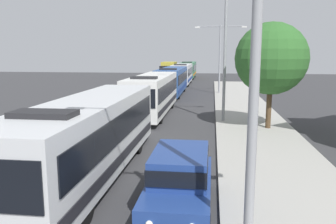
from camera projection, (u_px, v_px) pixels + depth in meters
bus_lead at (91, 134)px, 13.19m from camera, size 2.58×12.07×3.21m
bus_second_in_line at (153, 93)px, 26.81m from camera, size 2.58×11.47×3.21m
bus_middle at (172, 80)px, 39.45m from camera, size 2.58×12.18×3.21m
bus_fourth_in_line at (182, 73)px, 52.34m from camera, size 2.58×10.94×3.21m
bus_rear at (188, 69)px, 64.96m from camera, size 2.58×10.80×3.21m
white_suv at (180, 179)px, 10.30m from camera, size 1.86×4.72×1.90m
box_truck_oncoming at (169, 70)px, 61.99m from camera, size 2.35×7.08×3.15m
streetlamp_near at (256, 49)px, 6.45m from camera, size 6.47×0.28×7.53m
streetlamp_mid at (225, 45)px, 22.90m from camera, size 5.26×0.28×8.56m
streetlamp_far at (220, 51)px, 39.49m from camera, size 5.83×0.28×7.81m
roadside_tree at (271, 59)px, 20.76m from camera, size 4.39×4.39×6.50m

